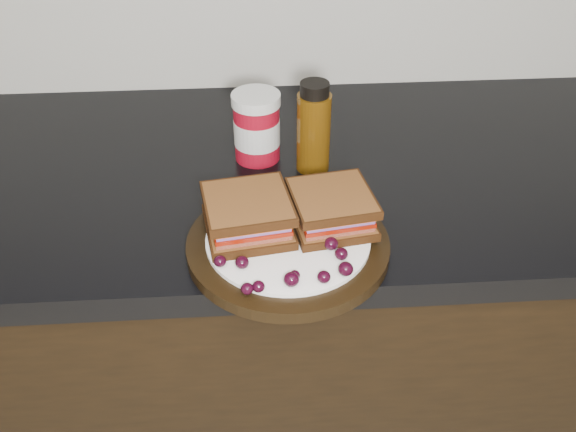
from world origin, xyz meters
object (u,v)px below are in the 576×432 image
plate (288,245)px  sandwich_left (248,215)px  condiment_jar (257,127)px  oil_bottle (314,127)px

plate → sandwich_left: bearing=161.1°
plate → sandwich_left: 0.07m
plate → condiment_jar: (-0.03, 0.25, 0.05)m
plate → condiment_jar: bearing=98.0°
condiment_jar → plate: bearing=-82.0°
condiment_jar → oil_bottle: 0.10m
sandwich_left → plate: bearing=-27.8°
sandwich_left → condiment_jar: size_ratio=0.99×
condiment_jar → oil_bottle: bearing=-22.7°
condiment_jar → sandwich_left: bearing=-94.6°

